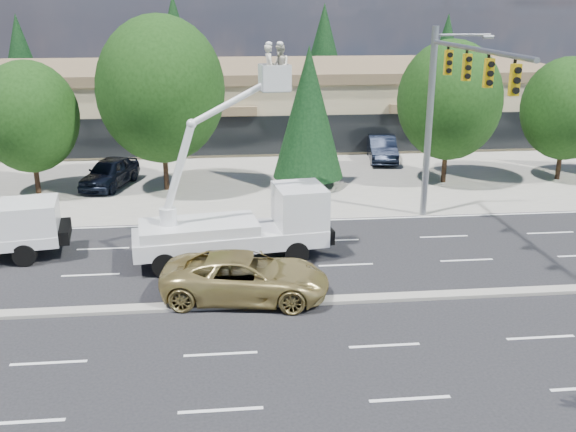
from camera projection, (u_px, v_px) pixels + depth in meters
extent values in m
plane|color=black|center=(221.00, 306.00, 22.19)|extent=(140.00, 140.00, 0.00)
cube|color=gray|center=(220.00, 167.00, 41.07)|extent=(140.00, 22.00, 0.01)
cube|color=gray|center=(221.00, 305.00, 22.17)|extent=(120.00, 0.55, 0.12)
cube|color=tan|center=(219.00, 104.00, 49.72)|extent=(50.00, 15.00, 5.00)
cube|color=brown|center=(218.00, 69.00, 48.88)|extent=(50.40, 15.40, 0.70)
cube|color=black|center=(220.00, 136.00, 42.91)|extent=(48.00, 0.12, 2.60)
cylinder|color=#332114|center=(36.00, 173.00, 35.03)|extent=(0.28, 0.28, 2.34)
ellipsoid|color=black|center=(29.00, 117.00, 34.07)|extent=(5.20, 5.20, 5.98)
cylinder|color=#332114|center=(165.00, 163.00, 35.58)|extent=(0.28, 0.28, 3.08)
ellipsoid|color=black|center=(161.00, 90.00, 34.30)|extent=(6.85, 6.85, 7.88)
cylinder|color=#332114|center=(308.00, 179.00, 36.70)|extent=(0.26, 0.26, 0.80)
cone|color=black|center=(309.00, 113.00, 35.49)|extent=(3.98, 3.98, 7.27)
cylinder|color=#332114|center=(445.00, 160.00, 37.16)|extent=(0.28, 0.28, 2.64)
ellipsoid|color=black|center=(449.00, 100.00, 36.07)|extent=(5.87, 5.87, 6.75)
cylinder|color=#332114|center=(559.00, 160.00, 37.88)|extent=(0.28, 0.28, 2.32)
ellipsoid|color=black|center=(567.00, 109.00, 36.92)|extent=(5.15, 5.15, 5.92)
cylinder|color=#332114|center=(27.00, 110.00, 60.01)|extent=(0.26, 0.26, 0.80)
cone|color=black|center=(21.00, 61.00, 58.59)|extent=(4.62, 4.62, 8.45)
cylinder|color=#332114|center=(178.00, 108.00, 61.33)|extent=(0.26, 0.26, 0.80)
cone|color=black|center=(175.00, 50.00, 59.63)|extent=(5.47, 5.47, 10.00)
cylinder|color=#332114|center=(323.00, 106.00, 62.66)|extent=(0.26, 0.26, 0.80)
cone|color=black|center=(324.00, 54.00, 61.08)|extent=(5.08, 5.08, 9.28)
cylinder|color=#332114|center=(442.00, 104.00, 63.79)|extent=(0.26, 0.26, 0.80)
cone|color=black|center=(446.00, 58.00, 62.38)|extent=(4.60, 4.60, 8.41)
cylinder|color=gray|center=(429.00, 125.00, 30.40)|extent=(0.32, 0.32, 9.00)
cylinder|color=gray|center=(476.00, 49.00, 24.48)|extent=(0.20, 10.00, 0.20)
cylinder|color=gray|center=(463.00, 35.00, 29.22)|extent=(2.60, 0.12, 0.12)
cube|color=gold|center=(448.00, 62.00, 27.55)|extent=(0.32, 0.22, 1.05)
cube|color=gold|center=(467.00, 67.00, 25.47)|extent=(0.32, 0.22, 1.05)
cube|color=gold|center=(489.00, 73.00, 23.39)|extent=(0.32, 0.22, 1.05)
cube|color=gold|center=(515.00, 80.00, 21.32)|extent=(0.32, 0.22, 1.05)
cube|color=silver|center=(29.00, 220.00, 26.11)|extent=(2.57, 2.53, 1.53)
cube|color=black|center=(46.00, 214.00, 26.21)|extent=(0.39, 1.93, 1.02)
cube|color=silver|center=(230.00, 238.00, 25.89)|extent=(7.97, 3.36, 0.68)
cube|color=silver|center=(300.00, 209.00, 26.22)|extent=(2.22, 2.51, 1.93)
cube|color=black|center=(317.00, 204.00, 26.33)|extent=(0.34, 1.92, 1.16)
cube|color=silver|center=(199.00, 228.00, 25.44)|extent=(4.90, 2.84, 0.48)
cylinder|color=silver|center=(168.00, 217.00, 25.01)|extent=(0.68, 0.68, 0.77)
cube|color=silver|center=(275.00, 77.00, 24.31)|extent=(1.17, 1.01, 1.04)
imported|color=beige|center=(269.00, 67.00, 24.14)|extent=(0.48, 0.66, 1.67)
imported|color=beige|center=(280.00, 67.00, 24.23)|extent=(0.74, 0.89, 1.67)
ellipsoid|color=white|center=(269.00, 44.00, 23.87)|extent=(0.25, 0.25, 0.17)
ellipsoid|color=white|center=(280.00, 44.00, 23.96)|extent=(0.25, 0.25, 0.17)
cube|color=#E74507|center=(176.00, 263.00, 25.82)|extent=(0.40, 0.40, 0.03)
cone|color=#E74507|center=(175.00, 256.00, 25.71)|extent=(0.36, 0.36, 0.70)
cylinder|color=white|center=(175.00, 254.00, 25.69)|extent=(0.29, 0.29, 0.10)
cube|color=#E74507|center=(197.00, 270.00, 25.20)|extent=(0.40, 0.40, 0.03)
cone|color=#E74507|center=(197.00, 262.00, 25.10)|extent=(0.36, 0.36, 0.70)
cylinder|color=white|center=(197.00, 260.00, 25.07)|extent=(0.29, 0.29, 0.10)
imported|color=tan|center=(246.00, 277.00, 22.59)|extent=(6.20, 3.52, 1.63)
imported|color=black|center=(110.00, 172.00, 36.44)|extent=(3.24, 5.17, 1.64)
imported|color=black|center=(382.00, 148.00, 42.46)|extent=(2.39, 5.14, 1.63)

